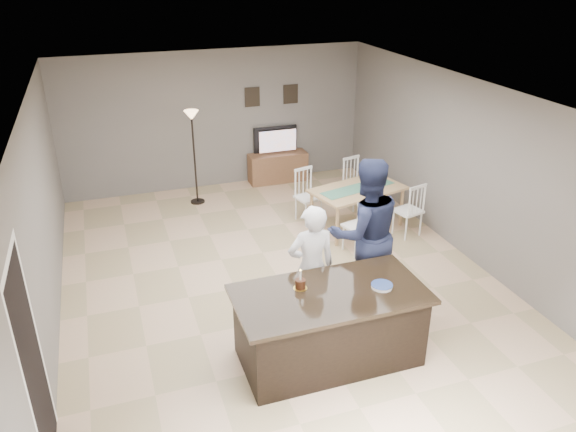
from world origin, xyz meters
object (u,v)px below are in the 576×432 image
object	(u,v)px
dining_table	(357,195)
tv_console	(278,167)
man	(365,233)
woman	(311,268)
plate_stack	(382,286)
kitchen_island	(329,325)
birthday_cake	(300,284)
floor_lamp	(193,132)
television	(277,140)

from	to	relation	value
dining_table	tv_console	bearing A→B (deg)	89.37
tv_console	man	xyz separation A→B (m)	(-0.31, -4.61, 0.73)
woman	plate_stack	distance (m)	0.96
man	dining_table	bearing A→B (deg)	-109.01
man	dining_table	size ratio (longest dim) A/B	1.00
kitchen_island	plate_stack	xyz separation A→B (m)	(0.59, -0.09, 0.47)
birthday_cake	dining_table	distance (m)	3.56
dining_table	floor_lamp	bearing A→B (deg)	126.60
tv_console	floor_lamp	distance (m)	2.17
plate_stack	birthday_cake	bearing A→B (deg)	162.06
man	floor_lamp	world-z (taller)	man
television	dining_table	bearing A→B (deg)	103.05
kitchen_island	television	world-z (taller)	television
kitchen_island	birthday_cake	xyz separation A→B (m)	(-0.28, 0.19, 0.50)
man	birthday_cake	distance (m)	1.41
woman	plate_stack	xyz separation A→B (m)	(0.55, -0.78, 0.09)
television	woman	xyz separation A→B (m)	(-1.16, -4.95, -0.04)
woman	man	world-z (taller)	man
man	dining_table	xyz separation A→B (m)	(0.91, 2.09, -0.42)
television	floor_lamp	world-z (taller)	floor_lamp
kitchen_island	floor_lamp	size ratio (longest dim) A/B	1.21
tv_console	television	xyz separation A→B (m)	(0.00, 0.07, 0.56)
woman	dining_table	xyz separation A→B (m)	(1.76, 2.36, -0.23)
tv_console	man	size ratio (longest dim) A/B	0.58
television	man	distance (m)	4.69
floor_lamp	kitchen_island	bearing A→B (deg)	-83.24
television	dining_table	xyz separation A→B (m)	(0.60, -2.59, -0.26)
kitchen_island	dining_table	bearing A→B (deg)	59.47
woman	dining_table	bearing A→B (deg)	-124.40
television	birthday_cake	bearing A→B (deg)	74.75
kitchen_island	television	bearing A→B (deg)	77.99
television	kitchen_island	bearing A→B (deg)	77.99
birthday_cake	floor_lamp	xyz separation A→B (m)	(-0.31, 4.82, 0.42)
kitchen_island	woman	xyz separation A→B (m)	(0.04, 0.69, 0.37)
kitchen_island	man	bearing A→B (deg)	47.27
television	plate_stack	xyz separation A→B (m)	(-0.61, -5.73, 0.06)
man	floor_lamp	distance (m)	4.33
man	plate_stack	world-z (taller)	man
television	plate_stack	size ratio (longest dim) A/B	3.73
plate_stack	tv_console	bearing A→B (deg)	83.85
plate_stack	man	bearing A→B (deg)	74.12
birthday_cake	man	bearing A→B (deg)	33.28
kitchen_island	tv_console	xyz separation A→B (m)	(1.20, 5.57, -0.15)
tv_console	dining_table	bearing A→B (deg)	-76.60
woman	floor_lamp	xyz separation A→B (m)	(-0.64, 4.33, 0.55)
television	man	bearing A→B (deg)	86.21
kitchen_island	birthday_cake	distance (m)	0.61
television	woman	size ratio (longest dim) A/B	0.55
plate_stack	woman	bearing A→B (deg)	125.04
man	floor_lamp	size ratio (longest dim) A/B	1.15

